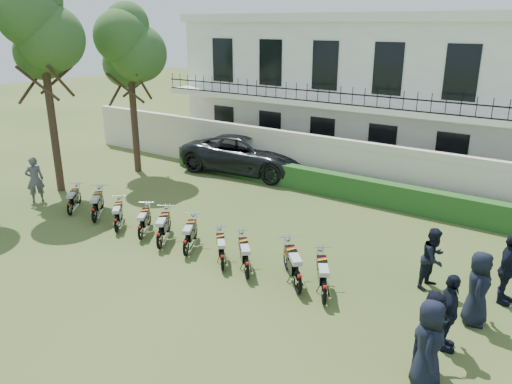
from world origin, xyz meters
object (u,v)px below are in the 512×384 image
officer_1 (433,332)px  motorcycle_3 (140,228)px  motorcycle_5 (186,243)px  motorcycle_8 (298,277)px  motorcycle_1 (94,211)px  inspector (35,180)px  motorcycle_0 (69,205)px  motorcycle_7 (247,264)px  tree_west_near (129,47)px  motorcycle_2 (116,221)px  officer_2 (449,313)px  officer_3 (478,288)px  motorcycle_9 (324,287)px  suv (249,154)px  officer_5 (507,269)px  officer_4 (433,258)px  motorcycle_4 (159,235)px  tree_west_mid (41,30)px  motorcycle_6 (222,257)px  officer_0 (429,344)px

officer_1 → motorcycle_3: bearing=99.4°
motorcycle_5 → motorcycle_8: 4.03m
motorcycle_1 → inspector: size_ratio=0.81×
motorcycle_0 → motorcycle_7: motorcycle_7 is taller
tree_west_near → motorcycle_2: size_ratio=5.68×
officer_2 → motorcycle_2: bearing=74.3°
motorcycle_7 → officer_3: size_ratio=0.77×
motorcycle_9 → officer_1: size_ratio=0.92×
tree_west_near → motorcycle_5: 11.53m
motorcycle_9 → suv: suv is taller
motorcycle_2 → officer_1: officer_1 is taller
officer_1 → motorcycle_9: bearing=87.0°
motorcycle_8 → officer_2: 3.94m
motorcycle_1 → motorcycle_5: (4.61, -0.11, -0.02)m
motorcycle_1 → officer_5: bearing=-29.7°
motorcycle_3 → motorcycle_5: bearing=-35.3°
officer_1 → tree_west_near: bearing=83.1°
officer_3 → officer_4: officer_3 is taller
motorcycle_0 → motorcycle_4: size_ratio=0.83×
motorcycle_8 → motorcycle_9: motorcycle_8 is taller
tree_west_mid → motorcycle_8: size_ratio=5.62×
officer_3 → inspector: bearing=84.2°
motorcycle_5 → motorcycle_9: size_ratio=0.98×
motorcycle_3 → inspector: 6.38m
suv → officer_5: bearing=-122.3°
motorcycle_6 → inspector: size_ratio=0.72×
suv → officer_1: (11.74, -9.79, 0.01)m
motorcycle_8 → inspector: (-12.48, 0.23, 0.42)m
motorcycle_5 → officer_0: bearing=-41.0°
motorcycle_3 → officer_4: size_ratio=0.87×
motorcycle_8 → officer_3: (4.20, 1.30, 0.42)m
motorcycle_4 → suv: 9.29m
motorcycle_1 → officer_2: bearing=-42.1°
officer_0 → officer_5: bearing=-24.2°
motorcycle_6 → officer_5: (7.12, 2.85, 0.52)m
officer_1 → officer_5: (0.76, 3.81, 0.03)m
motorcycle_5 → officer_1: size_ratio=0.90×
suv → motorcycle_0: bearing=159.5°
motorcycle_0 → motorcycle_1: motorcycle_1 is taller
tree_west_near → motorcycle_3: size_ratio=5.24×
officer_2 → officer_3: 1.49m
officer_3 → officer_4: size_ratio=1.09×
motorcycle_0 → officer_3: officer_3 is taller
motorcycle_9 → officer_5: 4.73m
motorcycle_9 → officer_4: 3.25m
motorcycle_6 → officer_3: (6.71, 1.42, 0.50)m
tree_west_mid → officer_2: (16.87, -1.83, -5.75)m
motorcycle_5 → officer_3: officer_3 is taller
motorcycle_6 → officer_1: officer_1 is taller
motorcycle_5 → motorcycle_7: 2.42m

